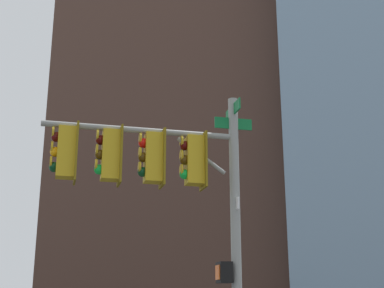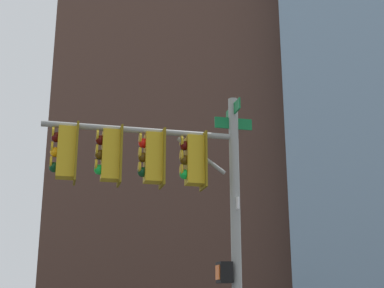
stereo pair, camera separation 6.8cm
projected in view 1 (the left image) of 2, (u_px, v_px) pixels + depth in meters
name	position (u px, v px, depth m)	size (l,w,h in m)	color
signal_pole_assembly	(163.00, 182.00, 10.97)	(3.90, 2.24, 6.43)	gray
building_brick_nearside	(189.00, 108.00, 57.71)	(22.56, 18.46, 44.02)	#4C3328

